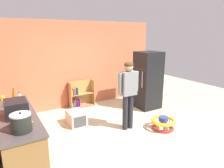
# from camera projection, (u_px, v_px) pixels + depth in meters

# --- Properties ---
(ground_plane) EXTENTS (12.00, 12.00, 0.00)m
(ground_plane) POSITION_uv_depth(u_px,v_px,m) (121.00, 132.00, 4.81)
(ground_plane) COLOR beige
(ground_plane) RESTS_ON ground
(back_wall) EXTENTS (5.20, 0.06, 2.70)m
(back_wall) POSITION_uv_depth(u_px,v_px,m) (82.00, 64.00, 6.41)
(back_wall) COLOR #C86946
(back_wall) RESTS_ON ground
(kitchen_counter) EXTENTS (0.65, 2.22, 0.90)m
(kitchen_counter) POSITION_uv_depth(u_px,v_px,m) (19.00, 136.00, 3.72)
(kitchen_counter) COLOR brown
(kitchen_counter) RESTS_ON ground
(refrigerator) EXTENTS (0.73, 0.68, 1.78)m
(refrigerator) POSITION_uv_depth(u_px,v_px,m) (148.00, 80.00, 6.24)
(refrigerator) COLOR black
(refrigerator) RESTS_ON ground
(bookshelf) EXTENTS (0.80, 0.28, 0.85)m
(bookshelf) POSITION_uv_depth(u_px,v_px,m) (80.00, 96.00, 6.42)
(bookshelf) COLOR #B47D4B
(bookshelf) RESTS_ON ground
(standing_person) EXTENTS (0.57, 0.22, 1.68)m
(standing_person) POSITION_uv_depth(u_px,v_px,m) (128.00, 89.00, 4.75)
(standing_person) COLOR #22232A
(standing_person) RESTS_ON ground
(baby_walker) EXTENTS (0.60, 0.60, 0.32)m
(baby_walker) POSITION_uv_depth(u_px,v_px,m) (163.00, 123.00, 4.94)
(baby_walker) COLOR red
(baby_walker) RESTS_ON ground
(pet_carrier) EXTENTS (0.42, 0.55, 0.36)m
(pet_carrier) POSITION_uv_depth(u_px,v_px,m) (76.00, 118.00, 5.18)
(pet_carrier) COLOR beige
(pet_carrier) RESTS_ON ground
(microwave) EXTENTS (0.37, 0.48, 0.28)m
(microwave) POSITION_uv_depth(u_px,v_px,m) (16.00, 108.00, 3.50)
(microwave) COLOR black
(microwave) RESTS_ON kitchen_counter
(crock_pot) EXTENTS (0.30, 0.30, 0.31)m
(crock_pot) POSITION_uv_depth(u_px,v_px,m) (21.00, 123.00, 2.92)
(crock_pot) COLOR black
(crock_pot) RESTS_ON kitchen_counter
(banana_bunch) EXTENTS (0.15, 0.16, 0.04)m
(banana_bunch) POSITION_uv_depth(u_px,v_px,m) (29.00, 121.00, 3.23)
(banana_bunch) COLOR yellow
(banana_bunch) RESTS_ON kitchen_counter
(clear_bottle) EXTENTS (0.07, 0.07, 0.25)m
(clear_bottle) POSITION_uv_depth(u_px,v_px,m) (20.00, 99.00, 4.12)
(clear_bottle) COLOR silver
(clear_bottle) RESTS_ON kitchen_counter
(amber_bottle) EXTENTS (0.07, 0.07, 0.25)m
(amber_bottle) POSITION_uv_depth(u_px,v_px,m) (14.00, 95.00, 4.37)
(amber_bottle) COLOR #9E661E
(amber_bottle) RESTS_ON kitchen_counter
(blue_cup) EXTENTS (0.08, 0.08, 0.09)m
(blue_cup) POSITION_uv_depth(u_px,v_px,m) (6.00, 104.00, 3.96)
(blue_cup) COLOR blue
(blue_cup) RESTS_ON kitchen_counter
(yellow_cup) EXTENTS (0.08, 0.08, 0.09)m
(yellow_cup) POSITION_uv_depth(u_px,v_px,m) (3.00, 98.00, 4.33)
(yellow_cup) COLOR yellow
(yellow_cup) RESTS_ON kitchen_counter
(red_cup) EXTENTS (0.08, 0.08, 0.09)m
(red_cup) POSITION_uv_depth(u_px,v_px,m) (15.00, 123.00, 3.14)
(red_cup) COLOR red
(red_cup) RESTS_ON kitchen_counter
(teal_cup) EXTENTS (0.08, 0.08, 0.09)m
(teal_cup) POSITION_uv_depth(u_px,v_px,m) (25.00, 102.00, 4.10)
(teal_cup) COLOR teal
(teal_cup) RESTS_ON kitchen_counter
(green_cup) EXTENTS (0.08, 0.08, 0.09)m
(green_cup) POSITION_uv_depth(u_px,v_px,m) (15.00, 107.00, 3.81)
(green_cup) COLOR green
(green_cup) RESTS_ON kitchen_counter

